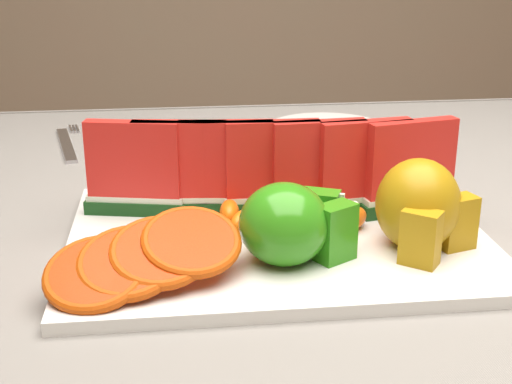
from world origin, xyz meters
name	(u,v)px	position (x,y,z in m)	size (l,w,h in m)	color
table	(314,299)	(0.00, 0.00, 0.65)	(1.40, 0.90, 0.75)	#482819
tablecloth	(315,248)	(0.00, 0.00, 0.72)	(1.53, 1.03, 0.20)	slate
platter	(277,238)	(-0.05, -0.07, 0.76)	(0.40, 0.30, 0.01)	silver
apple_cluster	(292,224)	(-0.05, -0.13, 0.80)	(0.11, 0.09, 0.07)	#199216
pear_cluster	(420,208)	(0.07, -0.12, 0.81)	(0.10, 0.11, 0.09)	#A7811A
side_plate	(327,130)	(0.08, 0.32, 0.76)	(0.23, 0.23, 0.01)	silver
fork	(67,143)	(-0.30, 0.30, 0.76)	(0.05, 0.19, 0.00)	silver
watermelon_row	(273,170)	(-0.05, -0.02, 0.82)	(0.39, 0.07, 0.10)	#0B3A0E
orange_fan_front	(144,257)	(-0.18, -0.16, 0.79)	(0.18, 0.12, 0.05)	#EC5C0D
orange_fan_back	(239,174)	(-0.08, 0.05, 0.79)	(0.29, 0.11, 0.04)	#EC5C0D
tangerine_segments	(272,217)	(-0.06, -0.06, 0.78)	(0.19, 0.07, 0.02)	#FE4E02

